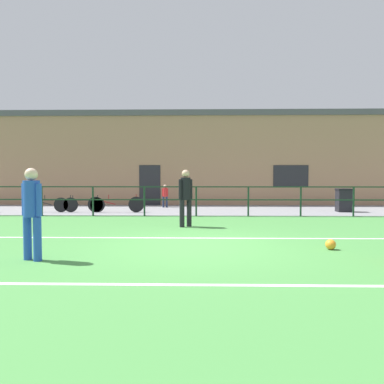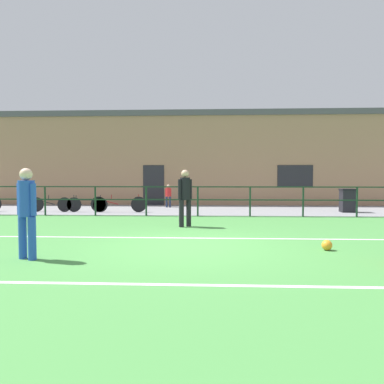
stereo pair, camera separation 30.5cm
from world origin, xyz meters
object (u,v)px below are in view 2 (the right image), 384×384
Objects in this scene: soccer_ball_match at (327,245)px; player_goalkeeper at (185,194)px; bicycle_parked_1 at (118,204)px; bicycle_parked_2 at (82,204)px; trash_bin_0 at (348,200)px; player_winger at (27,208)px; bicycle_parked_0 at (55,204)px; spectator_child at (168,194)px.

player_goalkeeper is at bearing 133.45° from soccer_ball_match.
bicycle_parked_2 is (-1.55, 0.00, -0.02)m from bicycle_parked_1.
trash_bin_0 is (3.36, 7.98, 0.41)m from soccer_ball_match.
bicycle_parked_2 is (-4.65, 4.15, -0.64)m from player_goalkeeper.
bicycle_parked_0 is (-3.19, 8.63, -0.62)m from player_winger.
player_goalkeeper reaches higher than trash_bin_0.
bicycle_parked_1 is 9.68m from trash_bin_0.
trash_bin_0 reaches higher than bicycle_parked_0.
spectator_child reaches higher than soccer_ball_match.
soccer_ball_match is at bearing -145.54° from player_winger.
soccer_ball_match is 0.20× the size of spectator_child.
player_winger is at bearing 24.69° from player_goalkeeper.
bicycle_parked_0 is at bearing 140.19° from soccer_ball_match.
player_winger is 12.94m from trash_bin_0.
spectator_child is 0.51× the size of bicycle_parked_2.
soccer_ball_match is 0.10× the size of bicycle_parked_0.
bicycle_parked_2 reaches higher than soccer_ball_match.
trash_bin_0 is (6.56, 4.60, -0.47)m from player_goalkeeper.
trash_bin_0 is at bearing 67.15° from soccer_ball_match.
bicycle_parked_2 is (-7.85, 7.53, 0.23)m from soccer_ball_match.
spectator_child is 3.04m from bicycle_parked_1.
soccer_ball_match is at bearing -39.81° from bicycle_parked_0.
bicycle_parked_1 reaches higher than bicycle_parked_2.
player_winger is 7.81× the size of soccer_ball_match.
bicycle_parked_1 is (2.73, -0.00, 0.02)m from bicycle_parked_0.
soccer_ball_match is 0.10× the size of bicycle_parked_2.
player_winger is 9.22m from bicycle_parked_0.
bicycle_parked_2 is at bearing 180.00° from bicycle_parked_1.
trash_bin_0 is (9.67, 0.45, 0.16)m from bicycle_parked_1.
player_winger is at bearing -69.74° from bicycle_parked_0.
soccer_ball_match is (5.85, 1.10, -0.86)m from player_winger.
bicycle_parked_2 is (-3.39, -2.40, -0.30)m from spectator_child.
spectator_child is at bearing 166.05° from trash_bin_0.
bicycle_parked_2 is at bearing 136.21° from soccer_ball_match.
bicycle_parked_0 is (-9.03, 7.53, 0.24)m from soccer_ball_match.
player_goalkeeper reaches higher than soccer_ball_match.
player_goalkeeper is 7.18m from bicycle_parked_0.
bicycle_parked_2 is (1.18, 0.00, -0.00)m from bicycle_parked_0.
trash_bin_0 is (11.22, 0.45, 0.18)m from bicycle_parked_2.
bicycle_parked_2 is at bearing -76.51° from player_goalkeeper.
player_winger is 1.72× the size of trash_bin_0.
bicycle_parked_1 is (-1.85, -2.40, -0.28)m from spectator_child.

